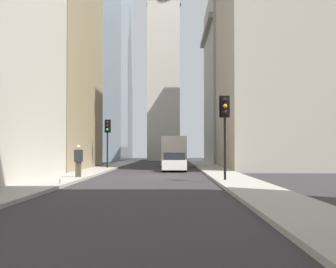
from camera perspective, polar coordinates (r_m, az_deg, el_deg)
The scene contains 13 objects.
ground_plane at distance 29.81m, azimuth -1.92°, elevation -5.00°, with size 135.00×135.00×0.00m, color #302D30.
sidewalk_right at distance 30.34m, azimuth -10.47°, elevation -4.78°, with size 90.00×2.20×0.14m, color #A8A399.
sidewalk_left at distance 29.95m, azimuth 6.74°, elevation -4.83°, with size 90.00×2.20×0.14m, color #A8A399.
building_left_far at distance 60.35m, azimuth 9.48°, elevation 6.01°, with size 15.74×10.50×19.73m.
building_left_midfar at distance 43.17m, azimuth 13.32°, elevation 12.63°, with size 14.14×10.50×24.77m.
building_right_midfar at distance 42.47m, azimuth -16.09°, elevation 12.48°, with size 15.94×10.50×24.18m.
church_spire at distance 75.67m, azimuth -0.50°, elevation 10.56°, with size 5.35×5.35×34.40m.
delivery_truck at distance 45.66m, azimuth 0.71°, elevation -2.08°, with size 6.46×2.25×2.84m.
sedan_white at distance 36.36m, azimuth 0.74°, elevation -3.39°, with size 4.30×1.78×1.42m.
traffic_light_foreground at distance 24.19m, azimuth 6.70°, elevation 1.94°, with size 0.43×0.52×4.20m.
traffic_light_midblock at distance 40.72m, azimuth -7.14°, elevation 0.21°, with size 0.43×0.52×4.02m.
pedestrian at distance 26.86m, azimuth -10.50°, elevation -2.97°, with size 0.26×0.44×1.75m.
discarded_bottle at distance 21.51m, azimuth -12.60°, elevation -5.50°, with size 0.07×0.07×0.27m.
Camera 1 is at (-29.74, -1.29, 1.63)m, focal length 51.81 mm.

